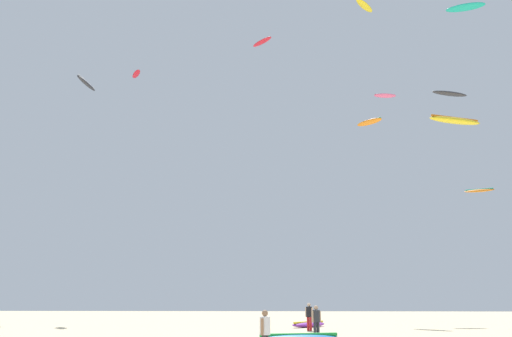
{
  "coord_description": "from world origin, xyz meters",
  "views": [
    {
      "loc": [
        1.27,
        -14.48,
        2.16
      ],
      "look_at": [
        0.0,
        19.79,
        10.43
      ],
      "focal_mm": 36.88,
      "sensor_mm": 36.0,
      "label": 1
    }
  ],
  "objects_px": {
    "person_midground": "(309,314)",
    "kite_grounded_near": "(309,324)",
    "person_foreground": "(265,330)",
    "kite_aloft_5": "(450,94)",
    "kite_aloft_0": "(479,190)",
    "kite_aloft_3": "(455,121)",
    "kite_aloft_1": "(465,7)",
    "kite_aloft_2": "(385,96)",
    "person_left": "(316,319)",
    "kite_aloft_6": "(364,6)",
    "kite_aloft_9": "(262,42)",
    "kite_aloft_4": "(136,74)",
    "kite_aloft_8": "(86,83)",
    "kite_aloft_7": "(369,122)"
  },
  "relations": [
    {
      "from": "kite_grounded_near",
      "to": "kite_aloft_6",
      "type": "xyz_separation_m",
      "value": [
        5.49,
        2.6,
        25.92
      ]
    },
    {
      "from": "kite_aloft_0",
      "to": "kite_aloft_8",
      "type": "height_order",
      "value": "kite_aloft_8"
    },
    {
      "from": "kite_aloft_2",
      "to": "kite_aloft_4",
      "type": "bearing_deg",
      "value": 175.4
    },
    {
      "from": "kite_aloft_6",
      "to": "kite_aloft_7",
      "type": "relative_size",
      "value": 1.01
    },
    {
      "from": "kite_aloft_0",
      "to": "kite_aloft_7",
      "type": "bearing_deg",
      "value": -169.59
    },
    {
      "from": "person_midground",
      "to": "kite_aloft_3",
      "type": "bearing_deg",
      "value": 136.62
    },
    {
      "from": "kite_grounded_near",
      "to": "kite_aloft_9",
      "type": "bearing_deg",
      "value": 109.46
    },
    {
      "from": "kite_grounded_near",
      "to": "kite_aloft_9",
      "type": "xyz_separation_m",
      "value": [
        -3.39,
        9.61,
        26.31
      ]
    },
    {
      "from": "person_midground",
      "to": "kite_grounded_near",
      "type": "height_order",
      "value": "person_midground"
    },
    {
      "from": "kite_grounded_near",
      "to": "kite_aloft_4",
      "type": "height_order",
      "value": "kite_aloft_4"
    },
    {
      "from": "person_left",
      "to": "kite_aloft_1",
      "type": "relative_size",
      "value": 0.48
    },
    {
      "from": "person_foreground",
      "to": "kite_aloft_7",
      "type": "bearing_deg",
      "value": 97.7
    },
    {
      "from": "person_foreground",
      "to": "kite_aloft_8",
      "type": "relative_size",
      "value": 0.39
    },
    {
      "from": "kite_grounded_near",
      "to": "kite_aloft_1",
      "type": "relative_size",
      "value": 0.9
    },
    {
      "from": "kite_grounded_near",
      "to": "kite_aloft_9",
      "type": "relative_size",
      "value": 1.21
    },
    {
      "from": "person_foreground",
      "to": "kite_aloft_5",
      "type": "distance_m",
      "value": 39.54
    },
    {
      "from": "kite_aloft_2",
      "to": "kite_aloft_7",
      "type": "distance_m",
      "value": 7.28
    },
    {
      "from": "kite_aloft_6",
      "to": "kite_aloft_8",
      "type": "bearing_deg",
      "value": 155.85
    },
    {
      "from": "kite_aloft_0",
      "to": "kite_aloft_2",
      "type": "xyz_separation_m",
      "value": [
        -7.66,
        3.04,
        10.92
      ]
    },
    {
      "from": "kite_aloft_3",
      "to": "kite_aloft_7",
      "type": "relative_size",
      "value": 1.7
    },
    {
      "from": "kite_aloft_5",
      "to": "kite_aloft_4",
      "type": "bearing_deg",
      "value": 168.46
    },
    {
      "from": "kite_aloft_1",
      "to": "kite_aloft_7",
      "type": "bearing_deg",
      "value": 142.55
    },
    {
      "from": "person_left",
      "to": "kite_aloft_2",
      "type": "bearing_deg",
      "value": -49.13
    },
    {
      "from": "kite_aloft_0",
      "to": "kite_aloft_3",
      "type": "bearing_deg",
      "value": -115.63
    },
    {
      "from": "kite_aloft_2",
      "to": "kite_aloft_6",
      "type": "relative_size",
      "value": 0.94
    },
    {
      "from": "kite_aloft_2",
      "to": "kite_aloft_3",
      "type": "height_order",
      "value": "kite_aloft_2"
    },
    {
      "from": "kite_grounded_near",
      "to": "kite_aloft_0",
      "type": "height_order",
      "value": "kite_aloft_0"
    },
    {
      "from": "kite_grounded_near",
      "to": "kite_aloft_7",
      "type": "relative_size",
      "value": 1.18
    },
    {
      "from": "kite_aloft_9",
      "to": "kite_aloft_2",
      "type": "bearing_deg",
      "value": 22.5
    },
    {
      "from": "kite_aloft_0",
      "to": "kite_aloft_1",
      "type": "xyz_separation_m",
      "value": [
        -2.64,
        -7.84,
        14.79
      ]
    },
    {
      "from": "kite_aloft_0",
      "to": "kite_aloft_3",
      "type": "relative_size",
      "value": 0.63
    },
    {
      "from": "kite_aloft_3",
      "to": "kite_aloft_9",
      "type": "distance_m",
      "value": 21.72
    },
    {
      "from": "kite_aloft_1",
      "to": "kite_aloft_5",
      "type": "xyz_separation_m",
      "value": [
        0.21,
        6.41,
        -5.5
      ]
    },
    {
      "from": "kite_aloft_3",
      "to": "person_left",
      "type": "bearing_deg",
      "value": -142.29
    },
    {
      "from": "kite_aloft_7",
      "to": "kite_grounded_near",
      "type": "bearing_deg",
      "value": -124.12
    },
    {
      "from": "kite_aloft_2",
      "to": "kite_aloft_9",
      "type": "height_order",
      "value": "kite_aloft_9"
    },
    {
      "from": "kite_aloft_1",
      "to": "kite_aloft_6",
      "type": "bearing_deg",
      "value": -170.73
    },
    {
      "from": "person_midground",
      "to": "kite_grounded_near",
      "type": "distance_m",
      "value": 3.87
    },
    {
      "from": "kite_aloft_2",
      "to": "kite_aloft_3",
      "type": "xyz_separation_m",
      "value": [
        1.19,
        -16.53,
        -8.43
      ]
    },
    {
      "from": "kite_grounded_near",
      "to": "kite_aloft_8",
      "type": "bearing_deg",
      "value": 146.21
    },
    {
      "from": "kite_aloft_0",
      "to": "kite_aloft_1",
      "type": "distance_m",
      "value": 16.94
    },
    {
      "from": "kite_aloft_5",
      "to": "person_left",
      "type": "bearing_deg",
      "value": -126.09
    },
    {
      "from": "person_left",
      "to": "kite_aloft_0",
      "type": "distance_m",
      "value": 30.01
    },
    {
      "from": "kite_grounded_near",
      "to": "kite_aloft_8",
      "type": "height_order",
      "value": "kite_aloft_8"
    },
    {
      "from": "kite_aloft_6",
      "to": "kite_aloft_4",
      "type": "bearing_deg",
      "value": 148.12
    },
    {
      "from": "kite_aloft_4",
      "to": "kite_grounded_near",
      "type": "bearing_deg",
      "value": -43.75
    },
    {
      "from": "person_foreground",
      "to": "kite_aloft_6",
      "type": "height_order",
      "value": "kite_aloft_6"
    },
    {
      "from": "kite_aloft_1",
      "to": "kite_grounded_near",
      "type": "bearing_deg",
      "value": -164.33
    },
    {
      "from": "kite_aloft_3",
      "to": "kite_aloft_9",
      "type": "relative_size",
      "value": 1.75
    },
    {
      "from": "kite_aloft_6",
      "to": "kite_aloft_7",
      "type": "height_order",
      "value": "kite_aloft_6"
    }
  ]
}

